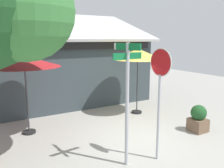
% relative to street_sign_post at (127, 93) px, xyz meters
% --- Properties ---
extents(ground_plane, '(28.00, 28.00, 0.10)m').
position_rel_street_sign_post_xyz_m(ground_plane, '(1.17, 1.23, -1.93)').
color(ground_plane, '#9E9B93').
extents(cafe_building, '(8.77, 4.55, 4.62)m').
position_rel_street_sign_post_xyz_m(cafe_building, '(0.58, 6.88, -0.14)').
color(cafe_building, '#333D42').
rests_on(cafe_building, ground).
extents(street_sign_post, '(0.87, 0.93, 3.08)m').
position_rel_street_sign_post_xyz_m(street_sign_post, '(0.00, 0.00, 0.00)').
color(street_sign_post, '#A8AAB2').
rests_on(street_sign_post, ground).
extents(stop_sign, '(0.07, 0.71, 2.94)m').
position_rel_street_sign_post_xyz_m(stop_sign, '(0.87, -0.18, 0.13)').
color(stop_sign, '#A8AAB2').
rests_on(stop_sign, ground).
extents(patio_umbrella_crimson_left, '(2.33, 2.33, 2.70)m').
position_rel_street_sign_post_xyz_m(patio_umbrella_crimson_left, '(-1.74, 3.37, 0.55)').
color(patio_umbrella_crimson_left, black).
rests_on(patio_umbrella_crimson_left, ground).
extents(patio_umbrella_mustard_center, '(2.12, 2.12, 2.85)m').
position_rel_street_sign_post_xyz_m(patio_umbrella_mustard_center, '(2.77, 3.33, 0.64)').
color(patio_umbrella_mustard_center, black).
rests_on(patio_umbrella_mustard_center, ground).
extents(sidewalk_planter, '(0.55, 0.55, 0.94)m').
position_rel_street_sign_post_xyz_m(sidewalk_planter, '(3.38, 0.59, -1.42)').
color(sidewalk_planter, brown).
rests_on(sidewalk_planter, ground).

